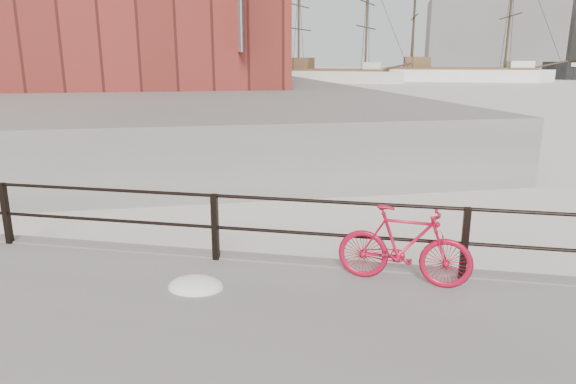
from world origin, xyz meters
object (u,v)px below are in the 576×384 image
at_px(workboat_far, 130,89).
at_px(schooner_mid, 456,81).
at_px(schooner_left, 331,82).
at_px(workboat_near, 81,101).
at_px(bicycle, 404,245).

bearing_deg(workboat_far, schooner_mid, 13.34).
xyz_separation_m(schooner_left, workboat_near, (-15.28, -36.96, 0.00)).
bearing_deg(schooner_left, workboat_far, -122.32).
distance_m(bicycle, workboat_far, 54.69).
xyz_separation_m(bicycle, workboat_near, (-24.11, 30.11, -0.88)).
height_order(bicycle, workboat_near, workboat_near).
xyz_separation_m(bicycle, schooner_mid, (8.92, 74.02, -0.88)).
relative_size(schooner_mid, workboat_far, 2.58).
distance_m(schooner_mid, workboat_near, 54.94).
bearing_deg(schooner_mid, bicycle, -99.47).
bearing_deg(bicycle, workboat_near, 135.83).
distance_m(bicycle, schooner_mid, 74.56).
distance_m(schooner_mid, schooner_left, 19.06).
relative_size(bicycle, workboat_far, 0.15).
bearing_deg(workboat_near, bicycle, -62.72).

